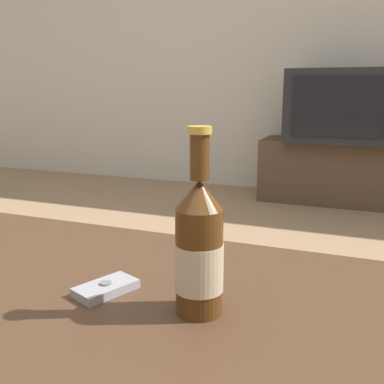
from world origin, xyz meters
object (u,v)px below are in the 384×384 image
(television, at_px, (343,106))
(beer_bottle, at_px, (199,249))
(tv_stand, at_px, (338,172))
(cell_phone, at_px, (106,288))

(television, relative_size, beer_bottle, 2.67)
(tv_stand, relative_size, cell_phone, 9.66)
(beer_bottle, height_order, cell_phone, beer_bottle)
(tv_stand, bearing_deg, television, -90.00)
(tv_stand, xyz_separation_m, television, (-0.00, -0.00, 0.45))
(tv_stand, distance_m, cell_phone, 2.68)
(beer_bottle, distance_m, cell_phone, 0.18)
(tv_stand, bearing_deg, cell_phone, -93.89)
(cell_phone, bearing_deg, television, 108.41)
(television, xyz_separation_m, beer_bottle, (-0.02, -2.66, -0.11))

